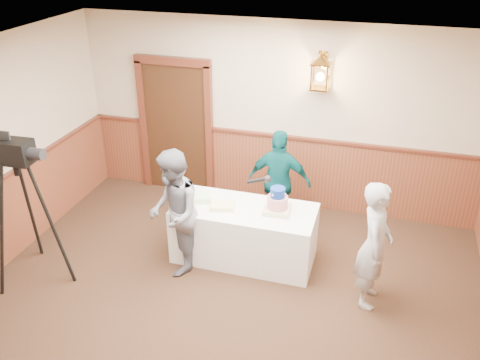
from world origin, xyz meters
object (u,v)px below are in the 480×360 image
object	(u,v)px
sheet_cake_green	(198,197)
sheet_cake_yellow	(222,206)
baker	(374,245)
interviewer	(174,213)
tiered_cake	(277,202)
assistant_p	(279,182)
tv_camera_rig	(28,219)
display_table	(244,233)

from	to	relation	value
sheet_cake_green	sheet_cake_yellow	bearing A→B (deg)	-16.16
sheet_cake_green	baker	xyz separation A→B (m)	(2.24, -0.43, -0.01)
interviewer	baker	distance (m)	2.38
tiered_cake	baker	size ratio (longest dim) A/B	0.22
tiered_cake	assistant_p	distance (m)	0.82
interviewer	assistant_p	world-z (taller)	interviewer
tiered_cake	tv_camera_rig	bearing A→B (deg)	-157.78
sheet_cake_yellow	tv_camera_rig	bearing A→B (deg)	-153.89
interviewer	display_table	bearing A→B (deg)	97.26
display_table	assistant_p	bearing A→B (deg)	72.32
interviewer	assistant_p	xyz separation A→B (m)	(1.03, 1.28, -0.06)
display_table	sheet_cake_green	xyz separation A→B (m)	(-0.63, 0.03, 0.41)
display_table	tv_camera_rig	distance (m)	2.64
tiered_cake	sheet_cake_green	size ratio (longest dim) A/B	1.08
sheet_cake_yellow	baker	bearing A→B (deg)	-9.95
sheet_cake_yellow	interviewer	xyz separation A→B (m)	(-0.50, -0.38, 0.03)
display_table	baker	xyz separation A→B (m)	(1.62, -0.40, 0.40)
tiered_cake	sheet_cake_yellow	size ratio (longest dim) A/B	1.15
tiered_cake	sheet_cake_green	distance (m)	1.05
sheet_cake_green	baker	bearing A→B (deg)	-10.97
sheet_cake_yellow	interviewer	world-z (taller)	interviewer
sheet_cake_yellow	sheet_cake_green	distance (m)	0.37
sheet_cake_yellow	baker	distance (m)	1.91
baker	sheet_cake_green	bearing A→B (deg)	80.15
tiered_cake	assistant_p	xyz separation A→B (m)	(-0.15, 0.79, -0.13)
assistant_p	interviewer	bearing A→B (deg)	49.24
tiered_cake	baker	distance (m)	1.29
baker	sheet_cake_yellow	bearing A→B (deg)	81.17
sheet_cake_yellow	display_table	bearing A→B (deg)	14.82
display_table	tv_camera_rig	xyz separation A→B (m)	(-2.36, -1.10, 0.45)
sheet_cake_green	assistant_p	world-z (taller)	assistant_p
interviewer	tiered_cake	bearing A→B (deg)	89.20
interviewer	assistant_p	bearing A→B (deg)	117.86
display_table	tiered_cake	size ratio (longest dim) A/B	5.30
display_table	tiered_cake	bearing A→B (deg)	4.99
display_table	assistant_p	size ratio (longest dim) A/B	1.20
tiered_cake	sheet_cake_yellow	distance (m)	0.70
tiered_cake	assistant_p	world-z (taller)	assistant_p
tiered_cake	sheet_cake_yellow	world-z (taller)	tiered_cake
baker	assistant_p	xyz separation A→B (m)	(-1.35, 1.23, -0.02)
display_table	baker	bearing A→B (deg)	-13.98
assistant_p	tv_camera_rig	xyz separation A→B (m)	(-2.63, -1.92, 0.08)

